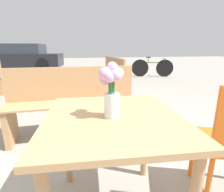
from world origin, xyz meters
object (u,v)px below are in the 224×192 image
Objects in this scene: flower_vase at (111,91)px; bicycle at (152,68)px; table_front at (113,133)px; bench_near at (73,100)px; parked_car at (22,57)px; bench_far at (110,72)px.

bicycle is at bearing 61.81° from flower_vase.
table_front is 0.26m from flower_vase.
flower_vase reaches higher than table_front.
bench_near is at bearing 99.82° from table_front.
bicycle is 0.38× the size of parked_car.
parked_car is at bearing 144.97° from bicycle.
parked_car reaches higher than table_front.
bicycle is (2.09, 1.87, -0.13)m from bench_far.
flower_vase is at bearing -102.75° from bench_far.
bicycle is at bearing 41.71° from bench_far.
bench_far is at bearing 77.25° from flower_vase.
bench_far is at bearing -138.29° from bicycle.
bench_far is at bearing 77.39° from table_front.
bench_near is 0.85× the size of bench_far.
flower_vase is 1.30m from bench_near.
bicycle is at bearing 53.51° from bench_near.
table_front is 1.23m from bench_near.
flower_vase is 0.19× the size of bicycle.
bench_near reaches higher than table_front.
parked_car reaches higher than bicycle.
table_front is 3.60m from bench_far.
bench_far is at bearing 66.72° from bench_near.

